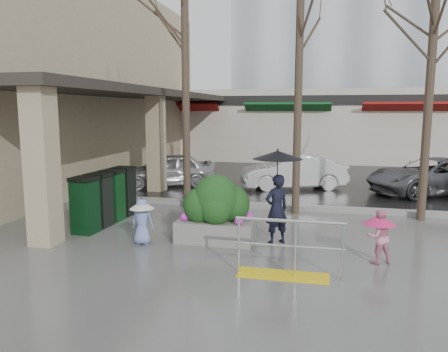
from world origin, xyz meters
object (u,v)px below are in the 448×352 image
at_px(tree_west, 185,31).
at_px(woman, 277,187).
at_px(tree_mideast, 434,30).
at_px(car_a, 166,170).
at_px(news_boxes, 106,197).
at_px(car_b, 293,172).
at_px(tree_midwest, 300,21).
at_px(car_c, 433,176).
at_px(planter, 216,210).
at_px(child_blue, 142,217).
at_px(handrail, 287,256).
at_px(child_pink, 379,232).

bearing_deg(tree_west, woman, -44.42).
height_order(tree_west, woman, tree_west).
relative_size(tree_mideast, car_a, 1.76).
relative_size(tree_west, woman, 3.27).
height_order(news_boxes, car_a, news_boxes).
bearing_deg(car_b, tree_mideast, 25.45).
distance_m(tree_midwest, car_b, 6.07).
bearing_deg(car_c, planter, -65.00).
distance_m(tree_west, car_c, 9.67).
xyz_separation_m(news_boxes, car_a, (-0.42, 5.56, -0.04)).
distance_m(woman, planter, 1.42).
bearing_deg(tree_west, car_a, 119.34).
bearing_deg(news_boxes, planter, -12.79).
xyz_separation_m(woman, news_boxes, (-4.45, 0.73, -0.57)).
height_order(tree_midwest, child_blue, tree_midwest).
height_order(tree_midwest, car_c, tree_midwest).
bearing_deg(handrail, tree_midwest, 91.91).
relative_size(child_blue, car_c, 0.22).
xyz_separation_m(handrail, car_b, (-0.50, 8.74, 0.25)).
relative_size(woman, news_boxes, 0.86).
height_order(planter, news_boxes, planter).
xyz_separation_m(car_b, car_c, (4.77, -0.02, 0.00)).
bearing_deg(child_pink, car_c, -131.29).
xyz_separation_m(tree_midwest, car_b, (-0.34, 3.94, -4.60)).
xyz_separation_m(tree_west, tree_midwest, (3.20, 0.00, 0.15)).
relative_size(handrail, car_b, 0.50).
height_order(child_pink, planter, planter).
height_order(tree_west, tree_midwest, tree_midwest).
bearing_deg(planter, news_boxes, 164.39).
xyz_separation_m(handrail, child_pink, (1.64, 1.09, 0.23)).
bearing_deg(car_b, tree_midwest, -12.32).
height_order(child_pink, news_boxes, news_boxes).
bearing_deg(car_b, child_pink, -1.65).
bearing_deg(car_b, car_a, -100.51).
xyz_separation_m(tree_mideast, child_blue, (-6.36, -3.62, -4.26)).
height_order(handrail, child_pink, child_pink).
height_order(tree_west, car_a, tree_west).
distance_m(tree_west, planter, 5.58).
xyz_separation_m(child_blue, car_a, (-2.04, 7.00, 0.03)).
height_order(woman, child_blue, woman).
relative_size(handrail, child_pink, 1.83).
distance_m(child_blue, car_b, 8.04).
bearing_deg(handrail, planter, 134.33).
height_order(tree_west, tree_mideast, tree_west).
distance_m(tree_midwest, child_blue, 6.63).
height_order(handrail, tree_midwest, tree_midwest).
relative_size(car_a, car_b, 0.97).
relative_size(tree_midwest, child_pink, 6.74).
distance_m(woman, car_a, 7.98).
xyz_separation_m(woman, child_pink, (2.03, -0.80, -0.64)).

